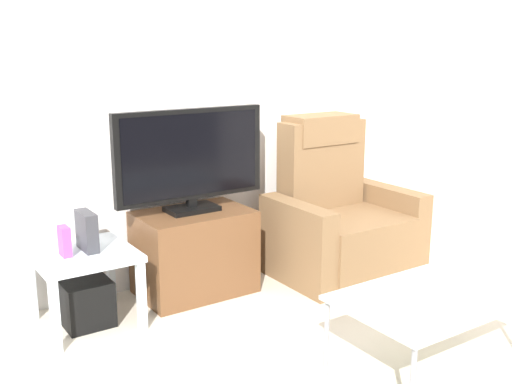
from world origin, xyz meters
The scene contains 11 objects.
ground_plane centered at (0.00, 0.00, 0.00)m, with size 6.40×6.40×0.00m, color beige.
wall_back centered at (0.00, 1.13, 1.30)m, with size 6.40×0.06×2.60m, color silver.
tv_stand centered at (-0.12, 0.83, 0.27)m, with size 0.71×0.47×0.54m.
television centered at (-0.12, 0.85, 0.88)m, with size 1.00×0.20×0.64m.
recliner_armchair centered at (0.91, 0.64, 0.37)m, with size 0.98×0.78×1.08m.
side_table centered at (-0.86, 0.76, 0.37)m, with size 0.54×0.54×0.44m.
subwoofer_box centered at (-0.86, 0.76, 0.13)m, with size 0.26×0.26×0.26m, color black.
book_upright centered at (-0.96, 0.74, 0.52)m, with size 0.05×0.10×0.17m, color purple.
game_console centered at (-0.83, 0.77, 0.55)m, with size 0.07×0.20×0.22m, color #333338.
coffee_table centered at (0.34, -0.69, 0.38)m, with size 0.90×0.60×0.41m.
cell_phone centered at (0.37, -0.74, 0.42)m, with size 0.07×0.15×0.01m, color #B7B7BC.
Camera 1 is at (-1.84, -2.46, 1.57)m, focal length 42.86 mm.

